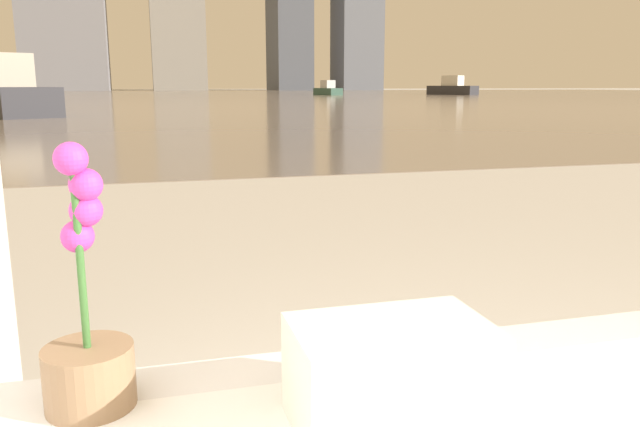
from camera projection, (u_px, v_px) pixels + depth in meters
The scene contains 6 objects.
potted_orchid at pixel (87, 340), 0.98m from camera, with size 0.14×0.14×0.42m.
towel_stack at pixel (391, 376), 0.93m from camera, with size 0.29×0.19×0.16m.
harbor_water at pixel (153, 96), 58.91m from camera, with size 180.00×110.00×0.01m.
harbor_boat_0 at pixel (6, 94), 21.25m from camera, with size 4.21×5.77×2.07m.
harbor_boat_1 at pixel (328, 90), 63.52m from camera, with size 2.14×4.14×1.48m.
harbor_boat_4 at pixel (452, 88), 65.70m from camera, with size 4.26×5.46×1.98m.
Camera 1 is at (-0.57, 0.00, 1.06)m, focal length 35.00 mm.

